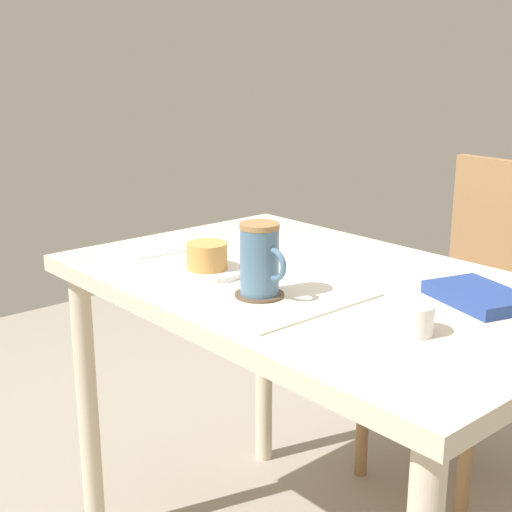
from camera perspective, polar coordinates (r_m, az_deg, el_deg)
The scene contains 10 objects.
dining_table at distance 1.48m, azimuth 4.89°, elevation -5.40°, with size 1.07×0.68×0.74m.
wooden_chair at distance 2.07m, azimuth 17.42°, elevation -4.47°, with size 0.45×0.45×0.91m.
placemat at distance 1.41m, azimuth -1.22°, elevation -2.16°, with size 0.47×0.31×0.00m, color silver.
pastry_plate at distance 1.47m, azimuth -3.92°, elevation -1.23°, with size 0.15×0.15×0.01m, color white.
pastry at distance 1.46m, azimuth -3.95°, elevation 0.01°, with size 0.08×0.08×0.05m, color tan.
coffee_coaster at distance 1.33m, azimuth 0.27°, elevation -3.11°, with size 0.09×0.09×0.01m, color brown.
coffee_mug at distance 1.31m, azimuth 0.34°, elevation -0.24°, with size 0.11×0.07×0.13m.
paper_napkin at distance 1.70m, azimuth -8.10°, elevation 0.72°, with size 0.15×0.15×0.00m, color white.
sugar_bowl at distance 1.18m, azimuth 12.41°, elevation -4.93°, with size 0.07×0.07×0.05m, color white.
small_book at distance 1.37m, azimuth 17.39°, elevation -3.08°, with size 0.18×0.12×0.02m, color navy.
Camera 1 is at (0.96, -1.00, 1.18)m, focal length 50.00 mm.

